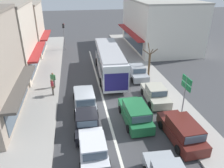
{
  "coord_description": "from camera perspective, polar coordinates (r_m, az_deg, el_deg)",
  "views": [
    {
      "loc": [
        -2.32,
        -15.51,
        10.24
      ],
      "look_at": [
        0.97,
        3.05,
        1.2
      ],
      "focal_mm": 35.0,
      "sensor_mm": 36.0,
      "label": 1
    }
  ],
  "objects": [
    {
      "name": "shopfront_mid_block",
      "position": [
        27.65,
        -26.7,
        9.97
      ],
      "size": [
        7.3,
        8.77,
        8.08
      ],
      "color": "beige",
      "rests_on": "ground"
    },
    {
      "name": "building_right_far",
      "position": [
        37.27,
        12.28,
        15.04
      ],
      "size": [
        9.99,
        13.96,
        7.51
      ],
      "color": "silver",
      "rests_on": "ground"
    },
    {
      "name": "hatchback_behind_bus_mid",
      "position": [
        14.23,
        -4.97,
        -16.55
      ],
      "size": [
        1.83,
        3.7,
        1.54
      ],
      "color": "silver",
      "rests_on": "ground"
    },
    {
      "name": "sidewalk_left",
      "position": [
        24.21,
        -19.71,
        -0.83
      ],
      "size": [
        5.2,
        44.0,
        0.14
      ],
      "primitive_type": "cube",
      "color": "#A39E96",
      "rests_on": "ground"
    },
    {
      "name": "lane_centre_line",
      "position": [
        22.15,
        -2.9,
        -1.93
      ],
      "size": [
        0.2,
        28.0,
        0.01
      ],
      "primitive_type": "cube",
      "color": "silver",
      "rests_on": "ground"
    },
    {
      "name": "street_tree_right",
      "position": [
        25.18,
        9.72,
        5.53
      ],
      "size": [
        1.72,
        1.68,
        3.85
      ],
      "color": "brown",
      "rests_on": "ground"
    },
    {
      "name": "directional_road_sign",
      "position": [
        17.93,
        18.75,
        -0.69
      ],
      "size": [
        0.1,
        1.4,
        3.6
      ],
      "color": "gray",
      "rests_on": "ground"
    },
    {
      "name": "pedestrian_browsing_midblock",
      "position": [
        23.07,
        -15.14,
        1.25
      ],
      "size": [
        0.53,
        0.35,
        1.63
      ],
      "color": "#4C4742",
      "rests_on": "sidewalk_left"
    },
    {
      "name": "parked_sedan_kerb_third",
      "position": [
        25.19,
        6.54,
        3.1
      ],
      "size": [
        1.93,
        4.22,
        1.47
      ],
      "color": "#9EA3A8",
      "rests_on": "ground"
    },
    {
      "name": "parked_wagon_kerb_front",
      "position": [
        16.27,
        17.82,
        -11.54
      ],
      "size": [
        2.07,
        4.57,
        1.58
      ],
      "color": "#561E19",
      "rests_on": "ground"
    },
    {
      "name": "traffic_light_downstreet",
      "position": [
        35.55,
        -12.49,
        13.05
      ],
      "size": [
        0.33,
        0.24,
        4.2
      ],
      "color": "gray",
      "rests_on": "ground"
    },
    {
      "name": "pedestrian_with_handbag_near",
      "position": [
        21.52,
        -15.31,
        -0.58
      ],
      "size": [
        0.38,
        0.65,
        1.63
      ],
      "color": "#4C4742",
      "rests_on": "sidewalk_left"
    },
    {
      "name": "ground_plane",
      "position": [
        18.73,
        -1.3,
        -7.53
      ],
      "size": [
        140.0,
        140.0,
        0.0
      ],
      "primitive_type": "plane",
      "color": "#3F3F42"
    },
    {
      "name": "city_bus",
      "position": [
        25.28,
        -0.7,
        6.31
      ],
      "size": [
        3.06,
        10.95,
        3.23
      ],
      "color": "silver",
      "rests_on": "ground"
    },
    {
      "name": "parked_sedan_kerb_second",
      "position": [
        20.61,
        11.24,
        -2.61
      ],
      "size": [
        2.01,
        4.26,
        1.47
      ],
      "color": "#B7B29E",
      "rests_on": "ground"
    },
    {
      "name": "shopfront_far_end",
      "position": [
        35.51,
        -23.26,
        12.97
      ],
      "size": [
        7.63,
        7.37,
        7.37
      ],
      "color": "beige",
      "rests_on": "ground"
    },
    {
      "name": "sedan_queue_far_back",
      "position": [
        16.6,
        -6.55,
        -9.81
      ],
      "size": [
        1.99,
        4.25,
        1.47
      ],
      "color": "black",
      "rests_on": "ground"
    },
    {
      "name": "kerb_right",
      "position": [
        25.27,
        10.58,
        1.41
      ],
      "size": [
        2.8,
        44.0,
        0.12
      ],
      "primitive_type": "cube",
      "color": "#A39E96",
      "rests_on": "ground"
    },
    {
      "name": "wagon_adjacent_lane_lead",
      "position": [
        19.39,
        -7.2,
        -3.93
      ],
      "size": [
        1.99,
        4.53,
        1.58
      ],
      "color": "#9EA3A8",
      "rests_on": "ground"
    },
    {
      "name": "wagon_adjacent_lane_trail",
      "position": [
        17.38,
        6.11,
        -7.66
      ],
      "size": [
        1.99,
        4.53,
        1.58
      ],
      "color": "#1E6638",
      "rests_on": "ground"
    }
  ]
}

